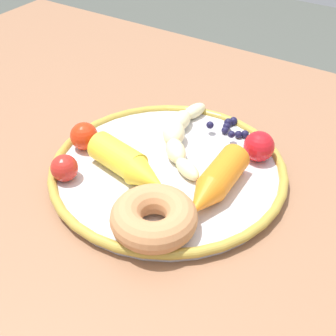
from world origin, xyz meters
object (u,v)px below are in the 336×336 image
at_px(carrot_yellow, 129,166).
at_px(blueberry_pile, 230,128).
at_px(plate, 168,170).
at_px(carrot_orange, 215,183).
at_px(donut, 154,218).
at_px(banana, 180,135).
at_px(tomato_far, 84,136).
at_px(tomato_near, 259,146).
at_px(dining_table, 123,225).
at_px(tomato_mid, 64,168).

xyz_separation_m(carrot_yellow, blueberry_pile, (-0.06, -0.16, -0.01)).
height_order(plate, blueberry_pile, blueberry_pile).
relative_size(carrot_orange, donut, 1.28).
xyz_separation_m(plate, donut, (-0.05, 0.10, 0.02)).
xyz_separation_m(banana, blueberry_pile, (-0.04, -0.06, -0.01)).
xyz_separation_m(plate, banana, (0.02, -0.06, 0.02)).
bearing_deg(tomato_far, tomato_near, -153.29).
bearing_deg(banana, carrot_orange, 142.25).
bearing_deg(carrot_yellow, dining_table, -18.70).
bearing_deg(plate, tomato_far, 11.13).
relative_size(blueberry_pile, tomato_mid, 1.67).
bearing_deg(carrot_orange, blueberry_pile, -70.42).
xyz_separation_m(donut, tomato_mid, (0.14, -0.01, -0.00)).
distance_m(banana, donut, 0.17).
distance_m(banana, tomato_mid, 0.16).
bearing_deg(banana, tomato_mid, 61.49).
height_order(carrot_yellow, blueberry_pile, carrot_yellow).
distance_m(banana, blueberry_pile, 0.08).
relative_size(plate, blueberry_pile, 5.38).
distance_m(carrot_yellow, blueberry_pile, 0.17).
bearing_deg(tomato_near, tomato_mid, 42.62).
bearing_deg(plate, donut, 115.04).
distance_m(donut, tomato_far, 0.18).
relative_size(carrot_orange, carrot_yellow, 0.97).
bearing_deg(plate, blueberry_pile, -103.57).
bearing_deg(donut, dining_table, -32.98).
distance_m(carrot_yellow, tomato_mid, 0.08).
distance_m(dining_table, plate, 0.12).
height_order(blueberry_pile, tomato_near, tomato_near).
bearing_deg(tomato_near, dining_table, 39.36).
xyz_separation_m(carrot_yellow, tomato_far, (0.09, -0.02, -0.00)).
bearing_deg(blueberry_pile, plate, 76.43).
height_order(banana, blueberry_pile, banana).
height_order(plate, tomato_far, tomato_far).
distance_m(plate, blueberry_pile, 0.12).
xyz_separation_m(carrot_orange, carrot_yellow, (0.10, 0.03, 0.00)).
bearing_deg(dining_table, banana, -111.78).
relative_size(donut, tomato_mid, 2.82).
bearing_deg(blueberry_pile, tomato_far, 43.76).
relative_size(donut, tomato_far, 2.55).
height_order(carrot_orange, tomato_mid, carrot_orange).
relative_size(dining_table, carrot_yellow, 9.19).
height_order(dining_table, carrot_yellow, carrot_yellow).
height_order(dining_table, banana, banana).
bearing_deg(tomato_mid, tomato_near, -137.38).
distance_m(banana, carrot_orange, 0.12).
xyz_separation_m(carrot_orange, tomato_mid, (0.17, 0.07, -0.00)).
xyz_separation_m(dining_table, tomato_mid, (0.04, 0.05, 0.12)).
height_order(plate, carrot_orange, carrot_orange).
height_order(carrot_yellow, donut, carrot_yellow).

